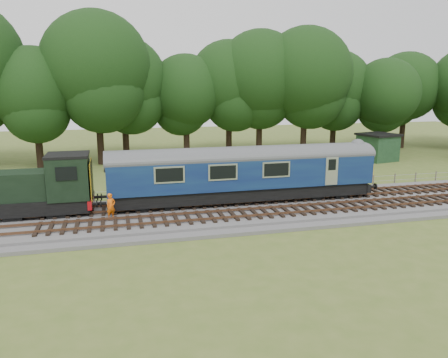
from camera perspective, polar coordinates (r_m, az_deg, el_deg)
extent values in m
plane|color=#4C6324|center=(30.24, 10.70, -3.72)|extent=(120.00, 120.00, 0.00)
cube|color=#4C4C4F|center=(30.19, 10.71, -3.40)|extent=(70.00, 7.00, 0.35)
cube|color=brown|center=(30.71, 10.20, -2.51)|extent=(66.50, 0.07, 0.14)
cube|color=brown|center=(31.98, 9.15, -1.88)|extent=(66.50, 0.07, 0.14)
cube|color=brown|center=(28.10, 12.71, -3.99)|extent=(66.50, 0.07, 0.14)
cube|color=brown|center=(29.34, 11.46, -3.25)|extent=(66.50, 0.07, 0.14)
cube|color=black|center=(29.82, 2.56, -1.63)|extent=(17.46, 2.52, 0.85)
cube|color=#0E194F|center=(29.51, 2.58, 1.06)|extent=(18.00, 2.80, 2.05)
cube|color=gold|center=(33.29, 17.62, 1.11)|extent=(0.06, 2.74, 1.30)
cube|color=black|center=(32.08, 12.88, -1.31)|extent=(2.60, 2.00, 0.55)
cube|color=black|center=(28.76, -8.98, -2.70)|extent=(2.60, 2.00, 0.55)
cube|color=black|center=(29.25, -25.62, -3.22)|extent=(8.73, 2.39, 0.85)
cube|color=black|center=(28.40, -19.60, 0.28)|extent=(2.40, 2.55, 2.60)
cube|color=#A30C11|center=(28.66, -17.03, -2.73)|extent=(0.25, 2.60, 0.55)
cube|color=gold|center=(28.34, -16.92, 0.02)|extent=(0.06, 2.55, 2.30)
imported|color=orange|center=(26.68, -14.55, -3.49)|extent=(0.69, 0.63, 1.58)
cube|color=#18351D|center=(51.04, 19.41, 3.83)|extent=(3.97, 3.97, 2.76)
cube|color=black|center=(50.87, 19.53, 5.49)|extent=(4.37, 4.37, 0.22)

